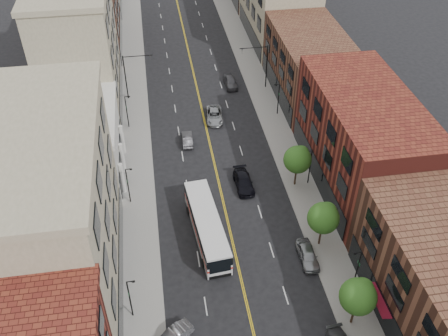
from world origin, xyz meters
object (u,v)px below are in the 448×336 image
car_lane_behind (187,139)px  car_lane_b (214,115)px  city_bus (207,225)px  car_lane_a (244,182)px  car_lane_c (231,82)px  car_parked_far (308,255)px

car_lane_behind → car_lane_b: size_ratio=0.75×
city_bus → car_lane_b: 23.45m
car_lane_a → car_lane_c: car_lane_c is taller
city_bus → car_parked_far: 11.26m
city_bus → car_lane_behind: 17.91m
car_lane_b → city_bus: bearing=-94.9°
car_lane_a → city_bus: bearing=-127.8°
car_lane_c → car_parked_far: bearing=-88.4°
car_parked_far → car_lane_behind: bearing=114.7°
car_parked_far → car_lane_c: car_lane_c is taller
car_lane_b → car_lane_c: 10.11m
car_parked_far → car_lane_behind: car_parked_far is taller
car_lane_behind → car_lane_c: bearing=-118.1°
car_lane_behind → car_lane_c: size_ratio=0.87×
car_parked_far → car_lane_behind: size_ratio=1.13×
car_lane_behind → car_lane_a: bearing=122.6°
car_parked_far → car_lane_a: (-4.47, 12.63, -0.02)m
city_bus → car_lane_c: city_bus is taller
city_bus → car_lane_a: city_bus is taller
city_bus → car_lane_c: size_ratio=2.77×
car_lane_behind → car_lane_b: (4.52, 5.19, 0.08)m
car_lane_behind → car_lane_c: car_lane_c is taller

